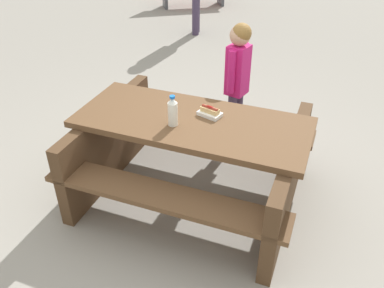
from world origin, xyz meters
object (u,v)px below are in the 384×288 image
object	(u,v)px
picnic_table	(192,152)
soda_bottle	(173,112)
hotdog_tray	(210,112)
child_in_coat	(238,71)

from	to	relation	value
picnic_table	soda_bottle	size ratio (longest dim) A/B	7.90
picnic_table	hotdog_tray	size ratio (longest dim) A/B	9.60
soda_bottle	child_in_coat	size ratio (longest dim) A/B	0.19
soda_bottle	child_in_coat	bearing A→B (deg)	83.29
picnic_table	child_in_coat	distance (m)	1.00
picnic_table	hotdog_tray	distance (m)	0.37
hotdog_tray	soda_bottle	bearing A→B (deg)	-128.47
soda_bottle	hotdog_tray	bearing A→B (deg)	51.53
picnic_table	hotdog_tray	xyz separation A→B (m)	(0.10, 0.12, 0.34)
soda_bottle	hotdog_tray	distance (m)	0.32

